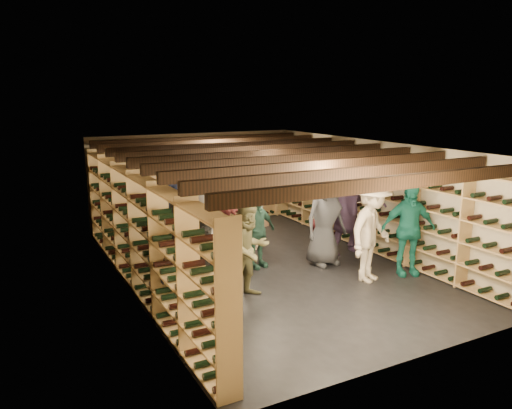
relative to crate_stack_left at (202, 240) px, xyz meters
The scene contains 23 objects.
ground 1.61m from the crate_stack_left, 55.63° to the right, with size 8.00×8.00×0.00m, color black.
walls 1.79m from the crate_stack_left, 55.63° to the right, with size 5.52×8.02×2.40m.
ceiling 2.59m from the crate_stack_left, 55.63° to the right, with size 5.50×8.00×0.01m, color #BEB2A2.
ceiling_joists 2.48m from the crate_stack_left, 55.63° to the right, with size 5.40×7.12×0.18m.
wine_rack_left 2.25m from the crate_stack_left, 142.28° to the right, with size 0.32×7.50×2.15m.
wine_rack_right 3.77m from the crate_stack_left, 20.60° to the right, with size 0.32×7.50×2.15m.
wine_rack_back 2.78m from the crate_stack_left, 70.64° to the left, with size 4.70×0.30×2.15m.
crate_stack_left is the anchor object (origin of this frame).
crate_stack_right 1.11m from the crate_stack_left, ahead, with size 0.57×0.46×0.51m.
crate_loose 2.71m from the crate_stack_left, 36.12° to the left, with size 0.50×0.33×0.17m, color tan.
person_0 2.87m from the crate_stack_left, 116.86° to the right, with size 0.89×0.58×1.83m, color black.
person_1 3.28m from the crate_stack_left, 110.32° to the right, with size 0.59×0.39×1.61m, color black.
person_2 2.52m from the crate_stack_left, 92.87° to the right, with size 0.81×0.63×1.66m, color brown.
person_3 3.63m from the crate_stack_left, 52.11° to the right, with size 1.24×0.71×1.91m, color beige.
person_4 4.22m from the crate_stack_left, 43.49° to the right, with size 1.05×0.44×1.79m, color #1A7866.
person_5 0.68m from the crate_stack_left, 111.32° to the right, with size 1.70×0.54×1.83m, color maroon.
person_6 0.79m from the crate_stack_left, behind, with size 0.87×0.57×1.78m, color #1F2849.
person_7 1.23m from the crate_stack_left, 10.98° to the right, with size 0.60×0.39×1.64m, color gray.
person_8 2.64m from the crate_stack_left, 27.82° to the right, with size 0.74×0.57×1.52m, color #451619.
person_9 1.44m from the crate_stack_left, 108.09° to the right, with size 1.04×0.60×1.61m, color beige.
person_10 1.44m from the crate_stack_left, 60.25° to the right, with size 0.87×0.36×1.49m, color #2A5243.
person_11 3.17m from the crate_stack_left, 23.59° to the right, with size 1.77×0.56×1.91m, color slate.
person_12 2.66m from the crate_stack_left, 39.97° to the right, with size 0.93×0.61×1.91m, color #36373C.
Camera 1 is at (-4.62, -8.28, 3.37)m, focal length 35.00 mm.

